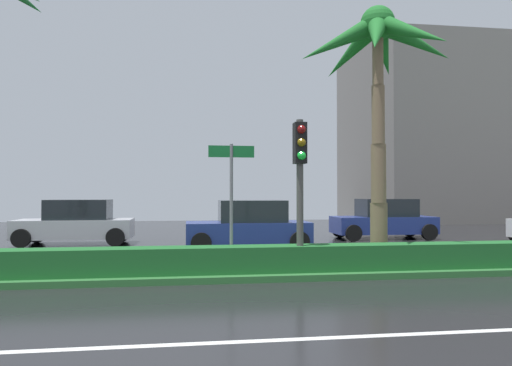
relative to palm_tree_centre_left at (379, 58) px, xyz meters
name	(u,v)px	position (x,y,z in m)	size (l,w,h in m)	color
ground_plane	(188,266)	(-5.02, 1.33, -5.62)	(90.00, 42.00, 0.10)	black
near_lane_divider_stripe	(187,344)	(-5.02, -5.67, -5.57)	(81.00, 0.14, 0.01)	white
median_strip	(188,267)	(-5.02, 0.33, -5.50)	(85.50, 4.00, 0.15)	#2D6B33
median_hedge	(188,260)	(-5.02, -1.07, -5.12)	(76.50, 0.70, 0.60)	#1E6028
palm_tree_centre_left	(379,58)	(0.00, 0.00, 0.00)	(4.46, 4.23, 6.80)	#7C6349
traffic_signal_median_right	(300,167)	(-2.43, -1.19, -2.98)	(0.28, 0.43, 3.54)	#4C4C47
street_name_sign	(231,189)	(-3.99, -0.66, -3.49)	(1.10, 0.08, 3.00)	slate
car_in_traffic_second	(76,223)	(-9.28, 7.12, -4.75)	(4.30, 2.02, 1.72)	silver
car_in_traffic_third	(249,226)	(-2.89, 4.61, -4.75)	(4.30, 2.02, 1.72)	navy
car_in_traffic_fourth	(384,220)	(3.38, 7.58, -4.75)	(4.30, 2.02, 1.72)	navy
building_far_right	(456,136)	(14.90, 21.06, 0.65)	(14.97, 11.21, 12.44)	slate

